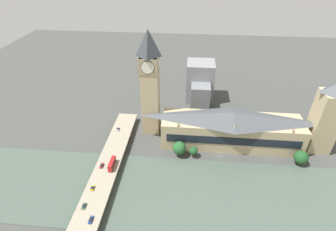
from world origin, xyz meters
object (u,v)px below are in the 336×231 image
Objects in this scene: parliament_hall at (231,128)px; double_decker_bus_lead at (112,164)px; car_northbound_mid at (118,129)px; clock_tower at (150,82)px; car_southbound_mid at (102,166)px; car_southbound_lead at (92,188)px; victoria_tower at (326,118)px; car_northbound_tail at (84,206)px; car_northbound_lead at (91,220)px; road_bridge at (101,182)px.

parliament_hall is 89.37m from double_decker_bus_lead.
parliament_hall reaches higher than car_northbound_mid.
car_southbound_mid is (-50.77, 25.74, -37.42)m from clock_tower.
parliament_hall is at bearing -56.22° from car_southbound_lead.
car_southbound_mid is (-40.58, 0.47, -0.06)m from car_northbound_mid.
parliament_hall is at bearing 90.05° from victoria_tower.
car_northbound_tail is at bearing 179.40° from car_northbound_mid.
car_northbound_mid is 40.58m from car_southbound_mid.
clock_tower is at bearing -68.03° from car_northbound_mid.
car_northbound_lead is at bearing 134.40° from parliament_hall.
victoria_tower reaches higher than parliament_hall.
parliament_hall is 113.00m from car_northbound_tail.
car_southbound_mid is (-0.43, 6.97, -1.99)m from double_decker_bus_lead.
car_northbound_tail is at bearing 177.78° from car_southbound_lead.
parliament_hall is 22.56× the size of car_southbound_mid.
double_decker_bus_lead is at bearing -86.49° from car_southbound_mid.
car_northbound_lead is at bearing 179.25° from double_decker_bus_lead.
car_northbound_lead is (-40.28, 0.53, -2.00)m from double_decker_bus_lead.
car_southbound_mid is (18.95, 0.21, -0.01)m from car_southbound_lead.
car_northbound_lead is 1.15× the size of car_northbound_tail.
road_bridge is (-51.72, 83.81, -9.12)m from parliament_hall.
car_northbound_mid is at bearing 3.22° from road_bridge.
car_northbound_lead is 1.20× the size of car_southbound_lead.
victoria_tower is 167.77m from car_northbound_tail.
car_northbound_tail is at bearing 179.48° from car_southbound_mid.
double_decker_bus_lead is 2.36× the size of car_northbound_lead.
parliament_hall is 95.99m from car_southbound_mid.
car_northbound_lead reaches higher than road_bridge.
victoria_tower is 162.29m from car_southbound_lead.
clock_tower reaches higher than double_decker_bus_lead.
double_decker_bus_lead is (12.86, -3.52, 3.69)m from road_bridge.
car_southbound_lead is 18.95m from car_southbound_mid.
road_bridge is at bearing -10.96° from car_northbound_tail.
car_northbound_mid is 1.02× the size of car_northbound_tail.
car_southbound_mid reaches higher than road_bridge.
clock_tower is 83.14m from car_southbound_lead.
double_decker_bus_lead is 40.33m from car_northbound_lead.
car_northbound_mid is (80.43, 5.97, 0.07)m from car_northbound_lead.
parliament_hall is 21.47× the size of car_northbound_lead.
double_decker_bus_lead is at bearing -12.71° from car_northbound_tail.
car_northbound_tail is 1.05× the size of car_southbound_lead.
car_northbound_tail is (-71.10, 150.55, -20.68)m from victoria_tower.
car_northbound_lead is at bearing -140.25° from car_northbound_tail.
car_northbound_lead is (-27.42, -2.99, 1.69)m from road_bridge.
parliament_hall is 87.12m from car_northbound_mid.
car_northbound_lead is (-90.62, 19.30, -37.43)m from clock_tower.
parliament_hall is at bearing -64.18° from double_decker_bus_lead.
car_northbound_tail is at bearing 162.50° from clock_tower.
car_southbound_lead is 0.87× the size of car_southbound_mid.
car_northbound_lead is 1.05× the size of car_southbound_mid.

